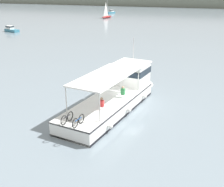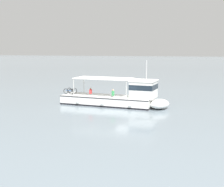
{
  "view_description": "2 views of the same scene",
  "coord_description": "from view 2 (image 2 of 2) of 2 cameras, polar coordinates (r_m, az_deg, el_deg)",
  "views": [
    {
      "loc": [
        6.42,
        -22.35,
        9.69
      ],
      "look_at": [
        -0.87,
        -1.92,
        1.4
      ],
      "focal_mm": 45.83,
      "sensor_mm": 36.0,
      "label": 1
    },
    {
      "loc": [
        35.04,
        6.27,
        6.79
      ],
      "look_at": [
        -0.87,
        -1.92,
        1.4
      ],
      "focal_mm": 51.29,
      "sensor_mm": 36.0,
      "label": 2
    }
  ],
  "objects": [
    {
      "name": "ground_plane",
      "position": [
        36.24,
        2.65,
        -2.48
      ],
      "size": [
        400.0,
        400.0,
        0.0
      ],
      "primitive_type": "plane",
      "color": "gray"
    },
    {
      "name": "ferry_main",
      "position": [
        36.92,
        1.47,
        -0.68
      ],
      "size": [
        4.91,
        13.03,
        5.32
      ],
      "color": "white",
      "rests_on": "ground"
    }
  ]
}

